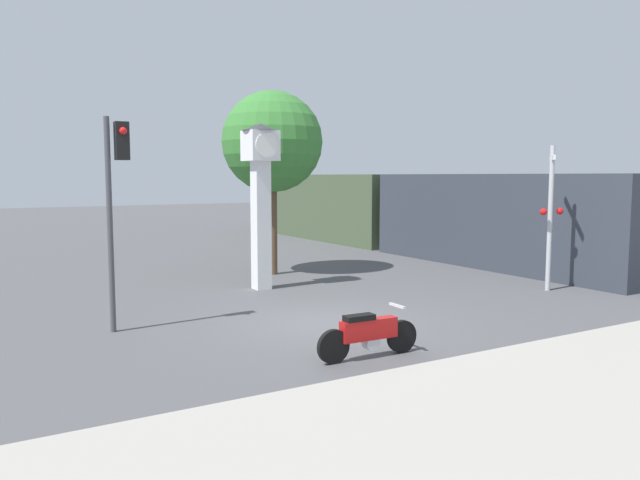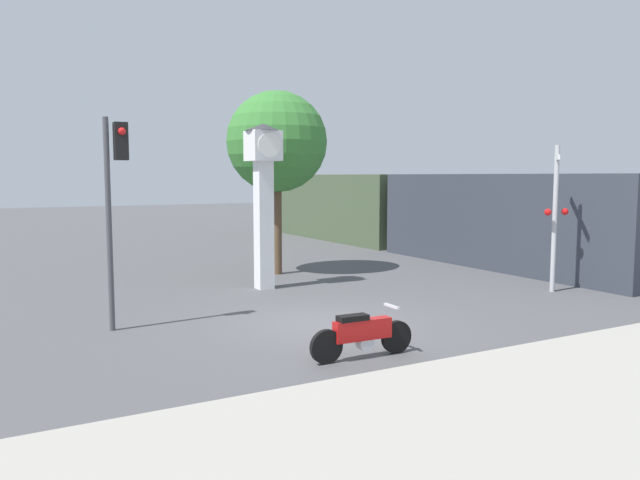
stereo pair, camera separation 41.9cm
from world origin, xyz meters
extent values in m
plane|color=#4C4C4F|center=(0.00, 0.00, 0.00)|extent=(120.00, 120.00, 0.00)
cube|color=#9E998E|center=(0.00, -6.73, 0.05)|extent=(36.00, 6.00, 0.10)
cylinder|color=black|center=(0.02, -2.75, 0.31)|extent=(0.62, 0.12, 0.62)
cylinder|color=black|center=(-1.47, -2.71, 0.31)|extent=(0.62, 0.12, 0.62)
cube|color=#B71414|center=(-0.72, -2.73, 0.54)|extent=(1.15, 0.26, 0.37)
cube|color=black|center=(-0.93, -2.72, 0.78)|extent=(0.59, 0.26, 0.10)
cylinder|color=silver|center=(-0.67, -2.73, 0.28)|extent=(0.30, 0.22, 0.29)
cube|color=silver|center=(-0.09, -2.75, 0.91)|extent=(0.08, 0.46, 0.04)
cube|color=white|center=(0.61, 4.67, 1.88)|extent=(0.46, 0.46, 3.76)
cube|color=white|center=(0.61, 4.67, 4.20)|extent=(0.87, 0.87, 0.87)
cylinder|color=white|center=(0.61, 4.22, 4.20)|extent=(0.70, 0.02, 0.70)
cone|color=#333338|center=(0.61, 4.67, 4.74)|extent=(1.05, 1.05, 0.20)
cube|color=#333842|center=(10.32, 4.35, 1.70)|extent=(2.80, 11.70, 3.40)
cube|color=#425138|center=(10.32, 16.65, 1.70)|extent=(2.80, 11.70, 3.40)
cylinder|color=#47474C|center=(-4.32, 1.65, 2.28)|extent=(0.12, 0.12, 4.56)
cube|color=black|center=(-4.02, 1.65, 4.06)|extent=(0.28, 0.24, 0.80)
sphere|color=red|center=(-4.02, 1.50, 4.26)|extent=(0.16, 0.16, 0.16)
cylinder|color=#B7B7BC|center=(7.70, 0.19, 2.10)|extent=(0.14, 0.14, 4.20)
cube|color=white|center=(7.70, 0.19, 3.85)|extent=(0.82, 0.82, 0.14)
sphere|color=red|center=(7.35, 0.14, 2.31)|extent=(0.20, 0.20, 0.20)
sphere|color=red|center=(8.05, 0.14, 2.31)|extent=(0.20, 0.20, 0.20)
cylinder|color=brown|center=(2.14, 7.00, 1.56)|extent=(0.30, 0.30, 3.12)
sphere|color=#387A33|center=(2.14, 7.00, 4.47)|extent=(3.37, 3.37, 3.37)
camera|label=1|loc=(-7.17, -11.89, 3.33)|focal=35.00mm
camera|label=2|loc=(-6.81, -12.10, 3.33)|focal=35.00mm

